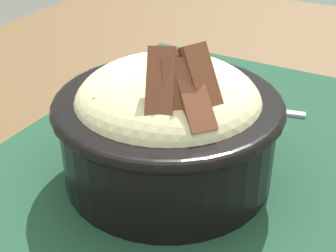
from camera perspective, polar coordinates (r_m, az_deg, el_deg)
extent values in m
cube|color=brown|center=(0.46, 3.15, -7.15)|extent=(1.20, 0.93, 0.04)
cylinder|color=brown|center=(1.21, -3.54, -1.42)|extent=(0.04, 0.04, 0.68)
cube|color=#1E422D|center=(0.47, 3.94, -2.90)|extent=(0.47, 0.36, 0.00)
cylinder|color=black|center=(0.41, 0.00, -1.35)|extent=(0.18, 0.18, 0.08)
torus|color=black|center=(0.40, 0.00, 2.67)|extent=(0.19, 0.19, 0.01)
ellipsoid|color=beige|center=(0.40, 0.00, 2.80)|extent=(0.17, 0.17, 0.07)
sphere|color=#377A1C|center=(0.37, -0.05, 3.70)|extent=(0.03, 0.03, 0.03)
cylinder|color=orange|center=(0.38, -7.25, 4.07)|extent=(0.04, 0.01, 0.01)
cylinder|color=orange|center=(0.42, -1.72, 6.79)|extent=(0.04, 0.02, 0.01)
cylinder|color=orange|center=(0.38, 5.13, 4.25)|extent=(0.03, 0.01, 0.01)
cube|color=brown|center=(0.34, -0.62, 4.04)|extent=(0.05, 0.04, 0.06)
cube|color=brown|center=(0.34, 1.14, 3.60)|extent=(0.04, 0.04, 0.05)
cube|color=brown|center=(0.34, 2.85, 4.24)|extent=(0.05, 0.05, 0.05)
cube|color=brown|center=(0.35, 4.36, 4.58)|extent=(0.04, 0.04, 0.06)
cube|color=#B3B3B3|center=(0.54, 12.25, 1.76)|extent=(0.03, 0.07, 0.00)
cube|color=#B3B3B3|center=(0.55, 7.78, 2.35)|extent=(0.01, 0.01, 0.00)
cube|color=#B3B3B3|center=(0.55, 5.82, 2.61)|extent=(0.03, 0.03, 0.00)
cube|color=#B3B3B3|center=(0.56, 3.47, 3.35)|extent=(0.01, 0.02, 0.00)
cube|color=#B3B3B3|center=(0.55, 3.33, 3.09)|extent=(0.01, 0.02, 0.00)
cube|color=#B3B3B3|center=(0.55, 3.19, 2.80)|extent=(0.01, 0.02, 0.00)
cube|color=#B3B3B3|center=(0.54, 3.06, 2.52)|extent=(0.01, 0.02, 0.00)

